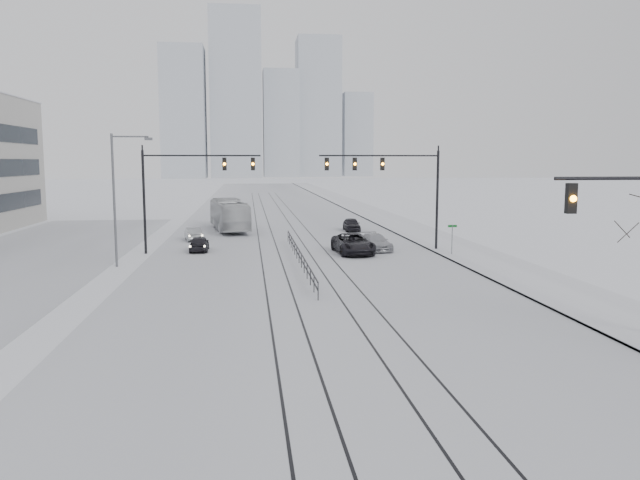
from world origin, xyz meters
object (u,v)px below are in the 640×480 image
Objects in this scene: sedan_nb_front at (353,244)px; sedan_nb_right at (375,242)px; sedan_sb_outer at (193,234)px; sedan_sb_inner at (199,244)px; sedan_nb_far at (352,225)px; box_truck at (229,215)px.

sedan_nb_right is at bearing 35.55° from sedan_nb_front.
sedan_sb_inner is at bearing 87.66° from sedan_sb_outer.
sedan_nb_front is at bearing -148.61° from sedan_nb_right.
sedan_sb_inner is at bearing -135.67° from sedan_nb_far.
box_truck reaches higher than sedan_sb_outer.
sedan_nb_right reaches higher than sedan_sb_inner.
sedan_nb_right is 20.09m from box_truck.
box_truck is (3.02, 7.99, 1.01)m from sedan_sb_outer.
sedan_sb_inner is at bearing 163.55° from sedan_nb_front.
sedan_sb_inner is 12.30m from sedan_nb_front.
sedan_sb_inner is at bearing 168.18° from sedan_nb_right.
sedan_sb_inner is 0.31× the size of box_truck.
sedan_nb_front is 1.46× the size of sedan_nb_far.
sedan_sb_outer is 16.27m from sedan_nb_front.
sedan_sb_outer is 8.60m from box_truck.
sedan_nb_far is at bearing 162.75° from box_truck.
sedan_sb_outer is at bearing 139.72° from sedan_nb_front.
box_truck reaches higher than sedan_sb_inner.
sedan_sb_inner is 0.65× the size of sedan_nb_front.
sedan_nb_far reaches higher than sedan_nb_right.
sedan_nb_right is (15.18, -7.98, 0.04)m from sedan_sb_outer.
sedan_nb_far is at bearing 80.51° from sedan_nb_right.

